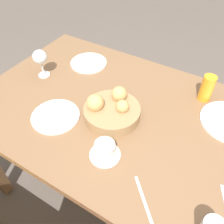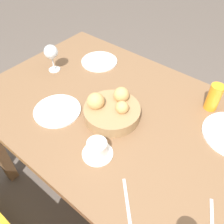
# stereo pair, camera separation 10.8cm
# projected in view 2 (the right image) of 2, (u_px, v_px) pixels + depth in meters

# --- Properties ---
(ground_plane) EXTENTS (10.00, 10.00, 0.00)m
(ground_plane) POSITION_uv_depth(u_px,v_px,m) (122.00, 192.00, 1.66)
(ground_plane) COLOR #564C44
(dining_table) EXTENTS (1.50, 0.92, 0.78)m
(dining_table) POSITION_uv_depth(u_px,v_px,m) (127.00, 128.00, 1.18)
(dining_table) COLOR brown
(dining_table) RESTS_ON ground_plane
(bread_basket) EXTENTS (0.26, 0.26, 0.12)m
(bread_basket) POSITION_uv_depth(u_px,v_px,m) (112.00, 109.00, 1.08)
(bread_basket) COLOR #99754C
(bread_basket) RESTS_ON dining_table
(plate_near_right) EXTENTS (0.21, 0.21, 0.01)m
(plate_near_right) POSITION_uv_depth(u_px,v_px,m) (99.00, 61.00, 1.42)
(plate_near_right) COLOR white
(plate_near_right) RESTS_ON dining_table
(plate_far_center) EXTENTS (0.22, 0.22, 0.01)m
(plate_far_center) POSITION_uv_depth(u_px,v_px,m) (57.00, 111.00, 1.12)
(plate_far_center) COLOR white
(plate_far_center) RESTS_ON dining_table
(juice_glass) EXTENTS (0.06, 0.06, 0.13)m
(juice_glass) POSITION_uv_depth(u_px,v_px,m) (214.00, 97.00, 1.10)
(juice_glass) COLOR orange
(juice_glass) RESTS_ON dining_table
(wine_glass) EXTENTS (0.08, 0.08, 0.16)m
(wine_glass) POSITION_uv_depth(u_px,v_px,m) (51.00, 53.00, 1.28)
(wine_glass) COLOR silver
(wine_glass) RESTS_ON dining_table
(coffee_cup) EXTENTS (0.13, 0.13, 0.07)m
(coffee_cup) POSITION_uv_depth(u_px,v_px,m) (97.00, 149.00, 0.93)
(coffee_cup) COLOR white
(coffee_cup) RESTS_ON dining_table
(fork_silver) EXTENTS (0.15, 0.15, 0.00)m
(fork_silver) POSITION_uv_depth(u_px,v_px,m) (128.00, 205.00, 0.81)
(fork_silver) COLOR #B7B7BC
(fork_silver) RESTS_ON dining_table
(spoon_coffee) EXTENTS (0.07, 0.14, 0.00)m
(spoon_coffee) POSITION_uv_depth(u_px,v_px,m) (212.00, 220.00, 0.77)
(spoon_coffee) COLOR #B7B7BC
(spoon_coffee) RESTS_ON dining_table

